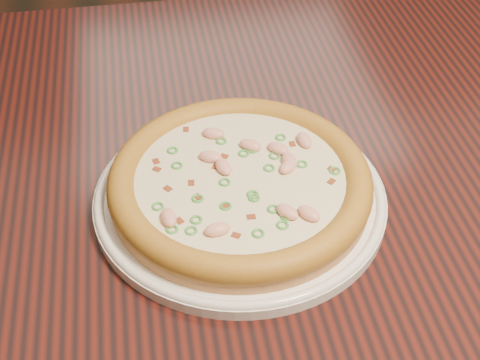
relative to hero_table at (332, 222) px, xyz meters
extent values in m
plane|color=black|center=(0.35, 0.79, -0.65)|extent=(9.00, 9.00, 0.00)
cube|color=black|center=(0.00, 0.00, 0.08)|extent=(1.20, 0.80, 0.04)
cylinder|color=white|center=(-0.12, -0.05, 0.10)|extent=(0.29, 0.29, 0.01)
torus|color=white|center=(-0.12, -0.05, 0.11)|extent=(0.29, 0.29, 0.01)
cylinder|color=tan|center=(-0.12, -0.05, 0.12)|extent=(0.26, 0.26, 0.02)
torus|color=#AF862D|center=(-0.12, -0.05, 0.13)|extent=(0.26, 0.26, 0.03)
cylinder|color=#F6ECB2|center=(-0.12, -0.05, 0.13)|extent=(0.21, 0.21, 0.00)
ellipsoid|color=#F2B29E|center=(-0.05, -0.01, 0.14)|extent=(0.02, 0.03, 0.01)
ellipsoid|color=#F2B29E|center=(-0.19, -0.10, 0.14)|extent=(0.02, 0.03, 0.01)
ellipsoid|color=#F2B29E|center=(-0.07, -0.04, 0.14)|extent=(0.02, 0.02, 0.01)
ellipsoid|color=#F2B29E|center=(-0.15, -0.12, 0.14)|extent=(0.03, 0.02, 0.01)
ellipsoid|color=#F2B29E|center=(-0.09, -0.11, 0.14)|extent=(0.03, 0.03, 0.01)
ellipsoid|color=#F2B29E|center=(-0.10, -0.01, 0.14)|extent=(0.03, 0.02, 0.01)
ellipsoid|color=#F2B29E|center=(-0.15, -0.02, 0.14)|extent=(0.03, 0.02, 0.01)
ellipsoid|color=#F2B29E|center=(-0.14, 0.02, 0.14)|extent=(0.03, 0.02, 0.01)
ellipsoid|color=#F2B29E|center=(-0.08, -0.02, 0.14)|extent=(0.03, 0.03, 0.01)
ellipsoid|color=#F2B29E|center=(-0.13, -0.04, 0.14)|extent=(0.02, 0.03, 0.01)
ellipsoid|color=#F2B29E|center=(-0.07, -0.05, 0.14)|extent=(0.03, 0.03, 0.01)
ellipsoid|color=#F2B29E|center=(-0.07, -0.12, 0.14)|extent=(0.03, 0.03, 0.01)
cube|color=maroon|center=(-0.19, -0.06, 0.13)|extent=(0.01, 0.01, 0.00)
cube|color=maroon|center=(-0.14, -0.13, 0.13)|extent=(0.01, 0.01, 0.00)
cube|color=maroon|center=(-0.06, -0.01, 0.13)|extent=(0.01, 0.01, 0.00)
cube|color=maroon|center=(-0.20, -0.03, 0.13)|extent=(0.01, 0.01, 0.00)
cube|color=maroon|center=(-0.16, -0.07, 0.13)|extent=(0.01, 0.01, 0.00)
cube|color=maroon|center=(-0.18, -0.10, 0.13)|extent=(0.01, 0.01, 0.00)
cube|color=maroon|center=(-0.13, -0.02, 0.13)|extent=(0.01, 0.01, 0.00)
cube|color=maroon|center=(-0.14, -0.09, 0.13)|extent=(0.01, 0.01, 0.00)
cube|color=maroon|center=(-0.03, -0.05, 0.13)|extent=(0.01, 0.01, 0.00)
cube|color=maroon|center=(-0.17, -0.05, 0.13)|extent=(0.01, 0.01, 0.00)
cube|color=maroon|center=(-0.14, -0.03, 0.13)|extent=(0.01, 0.01, 0.00)
cube|color=maroon|center=(-0.20, -0.01, 0.13)|extent=(0.01, 0.01, 0.00)
cube|color=maroon|center=(-0.10, -0.01, 0.13)|extent=(0.01, 0.01, 0.00)
cube|color=maroon|center=(-0.12, -0.11, 0.13)|extent=(0.01, 0.01, 0.00)
cube|color=maroon|center=(-0.16, 0.03, 0.13)|extent=(0.01, 0.01, 0.00)
cube|color=maroon|center=(-0.13, -0.04, 0.13)|extent=(0.01, 0.01, 0.00)
cube|color=maroon|center=(-0.03, -0.07, 0.13)|extent=(0.01, 0.01, 0.00)
torus|color=green|center=(-0.19, -0.11, 0.13)|extent=(0.02, 0.02, 0.00)
torus|color=green|center=(-0.13, 0.01, 0.13)|extent=(0.02, 0.02, 0.00)
torus|color=green|center=(-0.11, -0.08, 0.13)|extent=(0.02, 0.02, 0.00)
torus|color=green|center=(-0.11, -0.02, 0.13)|extent=(0.02, 0.02, 0.00)
torus|color=green|center=(-0.11, 0.00, 0.13)|extent=(0.02, 0.02, 0.00)
torus|color=green|center=(-0.03, -0.06, 0.13)|extent=(0.02, 0.02, 0.00)
torus|color=green|center=(-0.10, -0.10, 0.13)|extent=(0.01, 0.01, 0.00)
torus|color=green|center=(-0.20, -0.08, 0.13)|extent=(0.01, 0.01, 0.00)
torus|color=green|center=(-0.14, -0.09, 0.13)|extent=(0.02, 0.02, 0.00)
torus|color=green|center=(-0.10, -0.01, 0.13)|extent=(0.01, 0.01, 0.00)
torus|color=green|center=(-0.09, -0.11, 0.13)|extent=(0.01, 0.01, 0.00)
torus|color=green|center=(-0.16, -0.08, 0.13)|extent=(0.02, 0.02, 0.00)
torus|color=green|center=(-0.18, -0.02, 0.13)|extent=(0.02, 0.02, 0.00)
torus|color=green|center=(-0.18, -0.12, 0.13)|extent=(0.02, 0.02, 0.00)
torus|color=green|center=(-0.06, -0.04, 0.13)|extent=(0.02, 0.02, 0.00)
torus|color=green|center=(-0.14, -0.06, 0.13)|extent=(0.01, 0.01, 0.00)
torus|color=green|center=(-0.08, -0.03, 0.13)|extent=(0.02, 0.02, 0.00)
torus|color=green|center=(-0.17, -0.10, 0.13)|extent=(0.02, 0.02, 0.00)
torus|color=green|center=(-0.11, -0.08, 0.13)|extent=(0.01, 0.01, 0.00)
torus|color=green|center=(-0.09, -0.12, 0.13)|extent=(0.02, 0.02, 0.00)
torus|color=green|center=(-0.07, 0.00, 0.13)|extent=(0.02, 0.02, 0.00)
torus|color=green|center=(-0.09, -0.04, 0.13)|extent=(0.01, 0.01, 0.00)
torus|color=green|center=(-0.18, 0.00, 0.13)|extent=(0.01, 0.01, 0.00)
torus|color=green|center=(-0.08, -0.11, 0.13)|extent=(0.01, 0.01, 0.00)
torus|color=green|center=(-0.12, -0.13, 0.13)|extent=(0.02, 0.02, 0.00)
camera|label=1|loc=(-0.20, -0.53, 0.57)|focal=50.00mm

